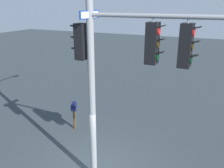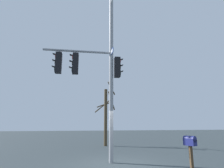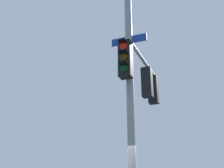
# 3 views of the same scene
# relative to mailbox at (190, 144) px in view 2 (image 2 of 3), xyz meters

# --- Properties ---
(ground_plane) EXTENTS (80.00, 80.00, 0.00)m
(ground_plane) POSITION_rel_mailbox_xyz_m (2.23, 2.41, -1.11)
(ground_plane) COLOR #30393D
(main_signal_pole_assembly) EXTENTS (3.39, 4.25, 9.07)m
(main_signal_pole_assembly) POSITION_rel_mailbox_xyz_m (2.56, 3.26, 3.96)
(main_signal_pole_assembly) COLOR gray
(main_signal_pole_assembly) RESTS_ON ground
(mailbox) EXTENTS (0.50, 0.40, 1.41)m
(mailbox) POSITION_rel_mailbox_xyz_m (0.00, 0.00, 0.00)
(mailbox) COLOR #4C3823
(mailbox) RESTS_ON ground
(bare_tree_behind_pole) EXTENTS (1.79, 1.78, 5.39)m
(bare_tree_behind_pole) POSITION_rel_mailbox_xyz_m (9.38, 1.89, 1.53)
(bare_tree_behind_pole) COLOR #453825
(bare_tree_behind_pole) RESTS_ON ground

